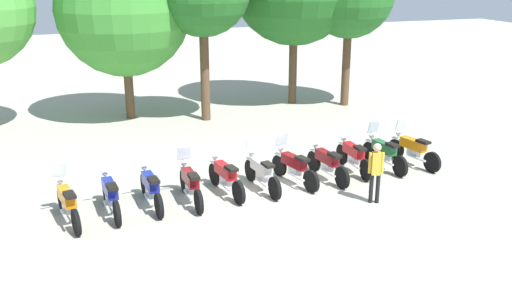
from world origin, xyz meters
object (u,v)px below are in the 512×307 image
(motorcycle_1, at_px, (110,195))
(tree_1, at_px, (123,9))
(motorcycle_5, at_px, (261,172))
(motorcycle_3, at_px, (190,183))
(motorcycle_7, at_px, (327,163))
(motorcycle_4, at_px, (225,176))
(motorcycle_0, at_px, (67,202))
(motorcycle_10, at_px, (413,149))
(motorcycle_9, at_px, (384,152))
(person_0, at_px, (376,169))
(motorcycle_2, at_px, (151,188))
(motorcycle_6, at_px, (294,166))
(motorcycle_8, at_px, (353,156))

(motorcycle_1, bearing_deg, tree_1, -14.79)
(motorcycle_5, distance_m, tree_1, 10.11)
(motorcycle_3, distance_m, motorcycle_7, 4.15)
(motorcycle_4, height_order, motorcycle_5, motorcycle_5)
(motorcycle_0, bearing_deg, motorcycle_10, -95.90)
(motorcycle_4, bearing_deg, motorcycle_0, 87.93)
(motorcycle_9, relative_size, person_0, 1.33)
(motorcycle_4, xyz_separation_m, person_0, (3.55, -1.86, 0.46))
(motorcycle_3, height_order, person_0, person_0)
(motorcycle_2, relative_size, motorcycle_4, 1.01)
(tree_1, bearing_deg, motorcycle_9, -52.24)
(motorcycle_2, bearing_deg, motorcycle_7, -91.30)
(motorcycle_2, bearing_deg, motorcycle_10, -90.47)
(motorcycle_4, distance_m, tree_1, 9.90)
(motorcycle_3, relative_size, motorcycle_7, 1.00)
(motorcycle_2, bearing_deg, person_0, -111.21)
(motorcycle_6, height_order, motorcycle_10, same)
(motorcycle_1, relative_size, person_0, 1.33)
(motorcycle_4, relative_size, motorcycle_8, 0.99)
(motorcycle_1, relative_size, tree_1, 0.32)
(motorcycle_3, bearing_deg, motorcycle_9, -85.65)
(motorcycle_9, xyz_separation_m, motorcycle_10, (1.03, -0.01, 0.00))
(motorcycle_6, bearing_deg, motorcycle_5, 83.85)
(motorcycle_4, relative_size, tree_1, 0.31)
(motorcycle_6, xyz_separation_m, motorcycle_8, (2.08, 0.33, -0.01))
(motorcycle_0, relative_size, motorcycle_1, 0.99)
(motorcycle_5, relative_size, motorcycle_10, 1.01)
(motorcycle_3, xyz_separation_m, motorcycle_5, (2.07, 0.22, 0.00))
(motorcycle_7, bearing_deg, motorcycle_2, 86.77)
(motorcycle_6, height_order, motorcycle_9, same)
(motorcycle_3, height_order, motorcycle_6, same)
(motorcycle_8, relative_size, motorcycle_10, 1.01)
(motorcycle_1, distance_m, motorcycle_4, 3.12)
(motorcycle_2, xyz_separation_m, tree_1, (0.59, 9.20, 3.83))
(motorcycle_5, xyz_separation_m, person_0, (2.51, -1.84, 0.44))
(motorcycle_5, xyz_separation_m, motorcycle_10, (5.17, 0.43, 0.00))
(motorcycle_0, relative_size, motorcycle_10, 1.00)
(motorcycle_6, bearing_deg, person_0, -156.80)
(motorcycle_3, relative_size, tree_1, 0.32)
(motorcycle_6, distance_m, motorcycle_8, 2.11)
(motorcycle_7, relative_size, motorcycle_8, 1.00)
(motorcycle_7, distance_m, motorcycle_8, 1.09)
(motorcycle_5, height_order, motorcycle_8, motorcycle_5)
(motorcycle_1, bearing_deg, motorcycle_4, -88.94)
(motorcycle_1, height_order, motorcycle_7, same)
(motorcycle_0, relative_size, motorcycle_8, 0.99)
(tree_1, bearing_deg, motorcycle_4, -80.71)
(motorcycle_9, bearing_deg, person_0, 139.00)
(motorcycle_6, distance_m, motorcycle_9, 3.12)
(motorcycle_0, relative_size, motorcycle_5, 0.99)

